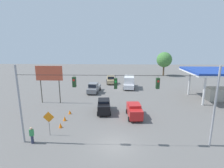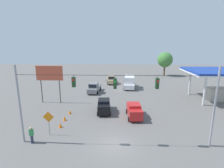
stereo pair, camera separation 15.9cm
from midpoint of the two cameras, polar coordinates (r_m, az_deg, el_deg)
ground_plane at (r=19.03m, az=1.17°, el=-19.25°), size 140.00×140.00×0.00m
overhead_signal_span at (r=17.10m, az=1.35°, el=-4.51°), size 19.48×0.38×8.23m
sedan_red_crossing_near at (r=24.97m, az=7.44°, el=-8.51°), size 2.19×4.34×1.96m
sedan_black_withflow_mid at (r=26.59m, az=-2.50°, el=-7.02°), size 2.25×4.50×1.97m
pickup_truck_tan_withflow_deep at (r=45.39m, az=-0.17°, el=1.47°), size 2.49×5.58×2.12m
pickup_truck_grey_withflow_far at (r=37.12m, az=-5.71°, el=-1.26°), size 2.50×5.43×2.12m
box_truck_white_oncoming_deep at (r=40.56m, az=5.84°, el=0.56°), size 2.91×6.28×2.79m
traffic_cone_nearest at (r=23.09m, az=-16.34°, el=-12.74°), size 0.43×0.43×0.63m
traffic_cone_second at (r=24.83m, az=-15.04°, el=-10.77°), size 0.43×0.43×0.63m
traffic_cone_third at (r=26.84m, az=-13.43°, el=-8.81°), size 0.43×0.43×0.63m
gas_station at (r=37.03m, az=32.10°, el=1.61°), size 11.89×8.97×5.56m
roadside_billboard at (r=31.54m, az=-19.59°, el=2.61°), size 4.59×0.16×6.50m
work_zone_sign at (r=21.06m, az=-19.81°, el=-10.61°), size 1.27×0.06×2.84m
pedestrian at (r=20.58m, az=-24.58°, el=-14.88°), size 0.40×0.28×1.84m
tree_horizon_left at (r=57.91m, az=16.98°, el=7.57°), size 4.75×4.75×7.50m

